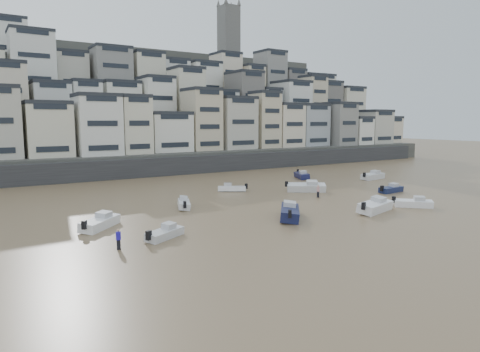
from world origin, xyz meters
TOP-DOWN VIEW (x-y plane):
  - harbor_wall at (10.00, 65.00)m, footprint 140.00×3.00m
  - hillside at (14.73, 104.84)m, footprint 141.04×66.00m
  - boat_a at (14.66, 20.18)m, footprint 6.66×3.69m
  - boat_b at (20.90, 19.60)m, footprint 4.59×4.55m
  - boat_c at (4.29, 23.03)m, footprint 5.79×6.45m
  - boat_d at (27.68, 28.21)m, footprint 4.90×1.94m
  - boat_e at (17.43, 35.33)m, footprint 6.24×5.23m
  - boat_f at (-3.01, 34.28)m, footprint 3.14×4.85m
  - boat_g at (36.83, 39.34)m, footprint 6.24×2.91m
  - boat_h at (8.32, 41.63)m, footprint 4.63×3.66m
  - boat_i at (26.73, 47.20)m, footprint 4.00×5.84m
  - boat_j at (-10.28, 22.78)m, footprint 4.66×3.44m
  - boat_k at (-14.21, 29.65)m, footprint 5.31×5.28m
  - person_blue at (-14.76, 21.70)m, footprint 0.44×0.44m
  - person_pink at (15.66, 30.86)m, footprint 0.44×0.44m

SIDE VIEW (x-z plane):
  - boat_j at x=-10.28m, z-range 0.00..1.23m
  - boat_h at x=8.32m, z-range 0.00..1.24m
  - boat_f at x=-3.01m, z-range 0.00..1.26m
  - boat_d at x=27.68m, z-range 0.00..1.31m
  - boat_b at x=20.90m, z-range 0.00..1.33m
  - boat_i at x=26.73m, z-range 0.00..1.52m
  - boat_k at x=-14.21m, z-range 0.00..1.54m
  - boat_g at x=36.83m, z-range 0.00..1.64m
  - boat_e at x=17.43m, z-range 0.00..1.69m
  - boat_a at x=14.66m, z-range 0.00..1.73m
  - person_blue at x=-14.76m, z-range 0.00..1.74m
  - person_pink at x=15.66m, z-range 0.00..1.74m
  - boat_c at x=4.29m, z-range 0.00..1.79m
  - harbor_wall at x=10.00m, z-range 0.00..3.50m
  - hillside at x=14.73m, z-range -11.99..38.01m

